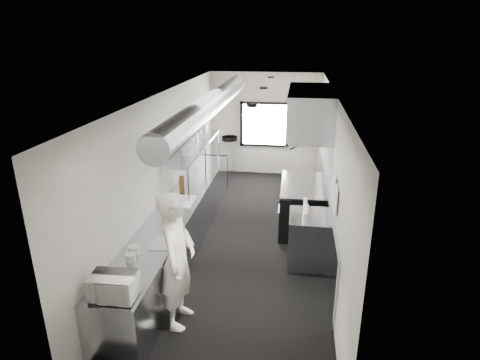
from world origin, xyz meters
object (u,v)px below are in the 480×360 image
(plate_stack_c, at_px, (196,137))
(small_plate, at_px, (170,221))
(bottle_station, at_px, (308,239))
(squeeze_bottle_d, at_px, (305,206))
(exhaust_hood, at_px, (310,111))
(plate_stack_a, at_px, (187,147))
(prep_counter, at_px, (180,226))
(squeeze_bottle_b, at_px, (306,214))
(range, at_px, (301,205))
(plate_stack_b, at_px, (192,141))
(squeeze_bottle_c, at_px, (307,210))
(plate_stack_d, at_px, (201,129))
(pass_shelf, at_px, (196,147))
(line_cook, at_px, (177,260))
(microwave, at_px, (113,286))
(deli_tub_b, at_px, (134,250))
(knife_block, at_px, (182,183))
(far_work_table, at_px, (219,164))
(squeeze_bottle_e, at_px, (305,203))
(cutting_board, at_px, (182,201))
(squeeze_bottle_a, at_px, (304,218))

(plate_stack_c, bearing_deg, small_plate, -87.00)
(bottle_station, bearing_deg, squeeze_bottle_d, 108.85)
(exhaust_hood, relative_size, plate_stack_c, 6.81)
(plate_stack_a, height_order, plate_stack_c, plate_stack_c)
(prep_counter, relative_size, squeeze_bottle_b, 31.67)
(small_plate, bearing_deg, squeeze_bottle_b, 9.95)
(range, distance_m, squeeze_bottle_b, 1.66)
(range, relative_size, plate_stack_b, 4.95)
(squeeze_bottle_c, bearing_deg, exhaust_hood, 90.42)
(plate_stack_a, distance_m, squeeze_bottle_c, 2.59)
(small_plate, height_order, plate_stack_a, plate_stack_a)
(plate_stack_b, xyz_separation_m, squeeze_bottle_b, (2.27, -1.56, -0.74))
(plate_stack_d, bearing_deg, pass_shelf, -88.02)
(plate_stack_a, bearing_deg, squeeze_bottle_c, -23.13)
(prep_counter, bearing_deg, pass_shelf, 91.56)
(line_cook, distance_m, microwave, 0.95)
(range, xyz_separation_m, plate_stack_c, (-2.24, 0.39, 1.26))
(deli_tub_b, distance_m, plate_stack_c, 3.47)
(line_cook, height_order, deli_tub_b, line_cook)
(plate_stack_c, bearing_deg, plate_stack_b, -86.48)
(plate_stack_a, bearing_deg, deli_tub_b, -92.08)
(microwave, height_order, plate_stack_d, plate_stack_d)
(line_cook, height_order, plate_stack_b, line_cook)
(bottle_station, xyz_separation_m, knife_block, (-2.44, 0.90, 0.57))
(pass_shelf, relative_size, plate_stack_c, 9.28)
(small_plate, height_order, squeeze_bottle_b, squeeze_bottle_b)
(microwave, bearing_deg, squeeze_bottle_d, 49.72)
(plate_stack_c, bearing_deg, far_work_table, 88.56)
(bottle_station, relative_size, plate_stack_a, 2.89)
(squeeze_bottle_e, bearing_deg, bottle_station, -77.84)
(pass_shelf, height_order, plate_stack_d, plate_stack_d)
(plate_stack_a, distance_m, plate_stack_c, 0.78)
(deli_tub_b, bearing_deg, far_work_table, 88.69)
(plate_stack_a, bearing_deg, squeeze_bottle_b, -27.58)
(range, bearing_deg, cutting_board, -152.70)
(plate_stack_b, bearing_deg, plate_stack_c, 93.52)
(microwave, distance_m, deli_tub_b, 1.00)
(far_work_table, xyz_separation_m, microwave, (0.03, -6.47, 0.60))
(exhaust_hood, relative_size, squeeze_bottle_e, 11.53)
(squeeze_bottle_e, bearing_deg, prep_counter, -177.29)
(prep_counter, relative_size, squeeze_bottle_a, 31.51)
(exhaust_hood, height_order, plate_stack_d, exhaust_hood)
(bottle_station, distance_m, line_cook, 2.55)
(small_plate, distance_m, squeeze_bottle_c, 2.27)
(squeeze_bottle_d, bearing_deg, pass_shelf, 146.37)
(prep_counter, xyz_separation_m, cutting_board, (0.02, 0.08, 0.46))
(knife_block, relative_size, plate_stack_d, 0.62)
(microwave, height_order, squeeze_bottle_a, microwave)
(squeeze_bottle_e, bearing_deg, knife_block, 166.04)
(bottle_station, distance_m, plate_stack_c, 3.22)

